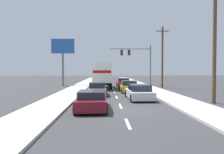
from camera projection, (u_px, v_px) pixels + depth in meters
name	position (u px, v px, depth m)	size (l,w,h in m)	color
ground_plane	(111.00, 84.00, 38.54)	(140.00, 140.00, 0.00)	#333335
sidewalk_right	(143.00, 86.00, 33.70)	(2.76, 80.00, 0.14)	#B2AFA8
sidewalk_left	(81.00, 86.00, 33.39)	(2.76, 80.00, 0.14)	#B2AFA8
lane_markings	(112.00, 87.00, 32.48)	(0.14, 57.00, 0.01)	silver
box_truck	(102.00, 74.00, 30.03)	(2.83, 8.13, 3.53)	white
car_tan	(97.00, 89.00, 21.62)	(1.93, 4.41, 1.31)	tan
car_maroon	(92.00, 100.00, 13.71)	(2.03, 4.50, 1.22)	maroon
car_red	(123.00, 83.00, 33.20)	(2.05, 4.41, 1.34)	red
car_yellow	(129.00, 87.00, 24.89)	(1.98, 4.22, 1.33)	yellow
car_silver	(139.00, 92.00, 18.52)	(2.09, 4.67, 1.31)	#B7BABF
traffic_signal_mast	(134.00, 56.00, 36.87)	(7.12, 0.69, 6.95)	#595B56
utility_pole_near	(215.00, 40.00, 16.07)	(1.80, 0.28, 9.44)	brown
utility_pole_mid	(162.00, 56.00, 31.02)	(1.80, 0.28, 8.88)	brown
roadside_billboard	(63.00, 53.00, 35.14)	(3.80, 0.36, 7.77)	slate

